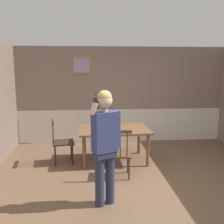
# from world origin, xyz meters

# --- Properties ---
(ground_plane) EXTENTS (6.39, 6.39, 0.00)m
(ground_plane) POSITION_xyz_m (0.00, 0.00, 0.00)
(ground_plane) COLOR brown
(room_back_partition) EXTENTS (5.81, 0.17, 2.64)m
(room_back_partition) POSITION_xyz_m (-0.00, 2.86, 1.27)
(room_back_partition) COLOR gray
(room_back_partition) RESTS_ON ground_plane
(dining_table) EXTENTS (1.58, 1.11, 0.74)m
(dining_table) POSITION_xyz_m (-0.36, 1.27, 0.66)
(dining_table) COLOR brown
(dining_table) RESTS_ON ground_plane
(chair_near_window) EXTENTS (0.52, 0.52, 0.97)m
(chair_near_window) POSITION_xyz_m (-1.52, 1.23, 0.48)
(chair_near_window) COLOR #2D2319
(chair_near_window) RESTS_ON ground_plane
(chair_by_doorway) EXTENTS (0.45, 0.45, 0.97)m
(chair_by_doorway) POSITION_xyz_m (-0.33, 0.35, 0.47)
(chair_by_doorway) COLOR #513823
(chair_by_doorway) RESTS_ON ground_plane
(person_figure) EXTENTS (0.48, 0.33, 1.77)m
(person_figure) POSITION_xyz_m (-0.67, -0.62, 1.03)
(person_figure) COLOR #282E49
(person_figure) RESTS_ON ground_plane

